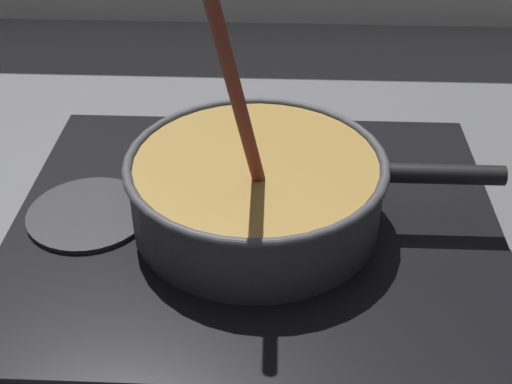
% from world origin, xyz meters
% --- Properties ---
extents(ground, '(2.40, 1.60, 0.04)m').
position_xyz_m(ground, '(0.00, 0.00, -0.02)').
color(ground, '#4C4C51').
extents(hob_plate, '(0.56, 0.48, 0.01)m').
position_xyz_m(hob_plate, '(0.01, 0.14, 0.01)').
color(hob_plate, black).
rests_on(hob_plate, ground).
extents(burner_ring, '(0.17, 0.17, 0.01)m').
position_xyz_m(burner_ring, '(0.01, 0.14, 0.02)').
color(burner_ring, '#592D0C').
rests_on(burner_ring, hob_plate).
extents(spare_burner, '(0.14, 0.14, 0.01)m').
position_xyz_m(spare_burner, '(-0.18, 0.14, 0.01)').
color(spare_burner, '#262628').
rests_on(spare_burner, hob_plate).
extents(cooking_pan, '(0.42, 0.29, 0.33)m').
position_xyz_m(cooking_pan, '(0.01, 0.14, 0.06)').
color(cooking_pan, '#38383D').
rests_on(cooking_pan, hob_plate).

